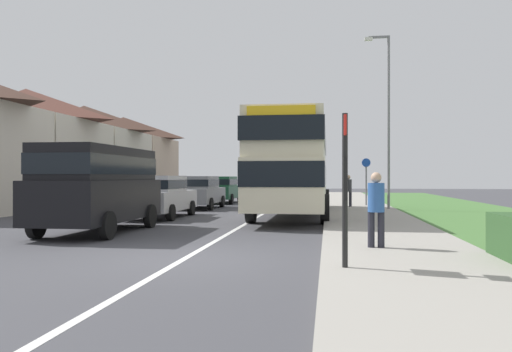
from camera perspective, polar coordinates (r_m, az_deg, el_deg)
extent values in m
plane|color=#424247|center=(10.09, -7.95, -9.07)|extent=(120.00, 120.00, 0.00)
cube|color=silver|center=(17.87, -0.88, -5.13)|extent=(0.14, 60.00, 0.01)
cube|color=#9E998E|center=(15.73, 13.34, -5.62)|extent=(3.20, 68.00, 0.12)
cube|color=beige|center=(20.58, 4.18, -0.79)|extent=(2.50, 11.35, 1.65)
cube|color=beige|center=(20.62, 4.18, 3.66)|extent=(2.45, 11.12, 1.55)
cube|color=black|center=(20.58, 4.18, 0.13)|extent=(2.52, 11.41, 0.76)
cube|color=black|center=(20.62, 4.18, 3.88)|extent=(2.52, 11.41, 0.72)
cube|color=gold|center=(15.09, 2.77, 6.94)|extent=(2.00, 0.08, 0.44)
cylinder|color=black|center=(24.21, 1.77, -2.63)|extent=(0.30, 1.00, 1.00)
cylinder|color=black|center=(24.07, 7.70, -2.65)|extent=(0.30, 1.00, 1.00)
cylinder|color=black|center=(17.64, -0.55, -3.59)|extent=(0.30, 1.00, 1.00)
cylinder|color=black|center=(17.44, 7.61, -3.62)|extent=(0.30, 1.00, 1.00)
cube|color=black|center=(15.22, -16.97, -2.55)|extent=(1.95, 5.03, 1.12)
cube|color=black|center=(15.21, -16.96, 1.29)|extent=(1.72, 4.63, 0.92)
cube|color=black|center=(15.21, -16.96, 1.12)|extent=(1.75, 4.67, 0.51)
cylinder|color=black|center=(17.07, -17.67, -4.17)|extent=(0.20, 0.72, 0.72)
cylinder|color=black|center=(16.34, -11.60, -4.35)|extent=(0.20, 0.72, 0.72)
cylinder|color=black|center=(14.33, -23.09, -4.95)|extent=(0.20, 0.72, 0.72)
cylinder|color=black|center=(13.45, -16.07, -5.27)|extent=(0.20, 0.72, 0.72)
cube|color=#B7B7BC|center=(20.23, -10.49, -2.67)|extent=(1.72, 4.48, 0.73)
cube|color=#B7B7BC|center=(20.00, -10.69, -0.81)|extent=(1.51, 2.46, 0.59)
cube|color=black|center=(20.00, -10.69, -0.90)|extent=(1.55, 2.49, 0.33)
cylinder|color=black|center=(21.83, -11.44, -3.44)|extent=(0.20, 0.60, 0.60)
cylinder|color=black|center=(21.33, -7.15, -3.51)|extent=(0.20, 0.60, 0.60)
cylinder|color=black|center=(19.24, -14.19, -3.89)|extent=(0.20, 0.60, 0.60)
cylinder|color=black|center=(18.67, -9.38, -4.00)|extent=(0.20, 0.60, 0.60)
cube|color=slate|center=(25.74, -6.32, -2.13)|extent=(1.82, 4.35, 0.72)
cube|color=slate|center=(25.52, -6.44, -0.68)|extent=(1.60, 2.39, 0.59)
cube|color=black|center=(25.52, -6.44, -0.75)|extent=(1.63, 2.41, 0.33)
cylinder|color=black|center=(27.28, -7.44, -2.77)|extent=(0.20, 0.60, 0.60)
cylinder|color=black|center=(26.87, -3.77, -2.81)|extent=(0.20, 0.60, 0.60)
cylinder|color=black|center=(24.70, -9.10, -3.05)|extent=(0.20, 0.60, 0.60)
cylinder|color=black|center=(24.24, -5.07, -3.10)|extent=(0.20, 0.60, 0.60)
cube|color=#19472D|center=(31.07, -3.90, -1.78)|extent=(1.84, 4.56, 0.71)
cube|color=#19472D|center=(30.84, -3.99, -0.59)|extent=(1.62, 2.51, 0.58)
cube|color=black|center=(30.84, -3.99, -0.65)|extent=(1.66, 2.53, 0.33)
cylinder|color=black|center=(32.66, -4.94, -2.33)|extent=(0.20, 0.60, 0.60)
cylinder|color=black|center=(32.30, -1.82, -2.35)|extent=(0.20, 0.60, 0.60)
cylinder|color=black|center=(29.91, -6.15, -2.53)|extent=(0.20, 0.60, 0.60)
cylinder|color=black|center=(29.52, -2.75, -2.56)|extent=(0.20, 0.60, 0.60)
cylinder|color=#23232D|center=(10.98, 12.59, -6.11)|extent=(0.14, 0.14, 0.85)
cylinder|color=#23232D|center=(10.99, 13.63, -6.10)|extent=(0.14, 0.14, 0.85)
cylinder|color=#2D599E|center=(10.93, 13.11, -2.32)|extent=(0.34, 0.34, 0.60)
sphere|color=tan|center=(10.92, 13.11, -0.17)|extent=(0.22, 0.22, 0.22)
cylinder|color=#23232D|center=(25.75, 9.92, -2.65)|extent=(0.14, 0.14, 0.85)
cylinder|color=#23232D|center=(25.76, 10.36, -2.65)|extent=(0.14, 0.14, 0.85)
cylinder|color=#333338|center=(25.73, 10.14, -1.03)|extent=(0.34, 0.34, 0.60)
sphere|color=tan|center=(25.73, 10.14, -0.12)|extent=(0.22, 0.22, 0.22)
cylinder|color=black|center=(8.43, 9.79, -1.96)|extent=(0.09, 0.09, 2.60)
cube|color=red|center=(8.47, 9.79, 5.50)|extent=(0.04, 0.44, 0.32)
cube|color=black|center=(8.45, 9.78, -0.26)|extent=(0.06, 0.52, 0.68)
cylinder|color=slate|center=(27.04, 12.06, -1.20)|extent=(0.08, 0.08, 2.10)
cylinder|color=blue|center=(27.04, 12.06, 1.45)|extent=(0.44, 0.03, 0.44)
cylinder|color=slate|center=(24.32, 14.43, 5.63)|extent=(0.12, 0.12, 7.99)
cube|color=slate|center=(24.98, 13.36, 14.68)|extent=(0.90, 0.10, 0.10)
cube|color=silver|center=(24.92, 12.30, 14.55)|extent=(0.36, 0.20, 0.14)
cube|color=beige|center=(30.45, -24.07, 1.28)|extent=(7.15, 6.55, 4.59)
pyramid|color=brown|center=(30.68, -24.06, 7.19)|extent=(7.15, 6.55, 1.73)
cube|color=beige|center=(36.29, -18.46, 1.06)|extent=(7.15, 6.55, 4.59)
pyramid|color=#4C3328|center=(36.49, -18.46, 6.03)|extent=(7.15, 6.55, 1.73)
cube|color=#C1A88E|center=(42.39, -14.43, 0.89)|extent=(7.15, 6.55, 4.59)
pyramid|color=#4C3328|center=(42.56, -14.43, 5.15)|extent=(7.15, 6.55, 1.73)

